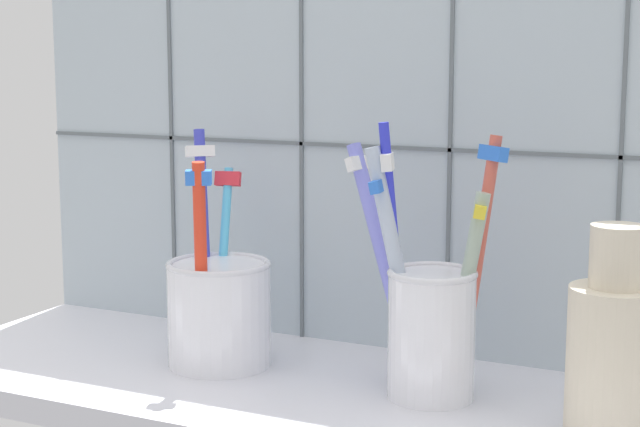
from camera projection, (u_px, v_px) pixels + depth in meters
The scene contains 5 objects.
counter_slab at pixel (313, 398), 74.02cm from camera, with size 64.00×22.00×2.00cm, color silver.
tile_wall_back at pixel (379, 95), 81.29cm from camera, with size 64.00×2.20×45.00cm.
toothbrush_cup_left at pixel (218, 307), 78.02cm from camera, with size 8.81×9.80×17.87cm.
toothbrush_cup_right at pixel (429, 318), 70.61cm from camera, with size 12.65×7.42×19.16cm.
ceramic_vase at pixel (613, 352), 62.23cm from camera, with size 5.65×5.65×13.61cm.
Camera 1 is at (31.54, -63.60, 25.88)cm, focal length 57.20 mm.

